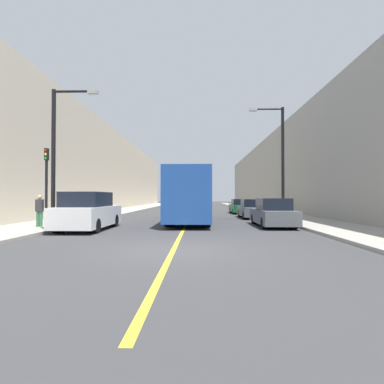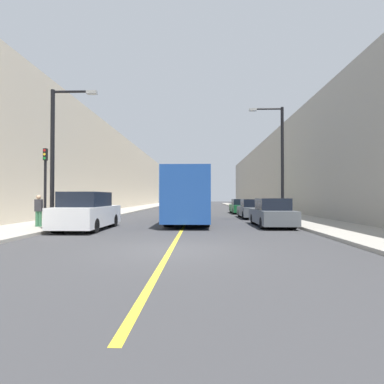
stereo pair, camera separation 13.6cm
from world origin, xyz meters
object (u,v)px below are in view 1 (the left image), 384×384
parked_suv_left (88,212)px  car_right_far (240,207)px  car_right_near (273,214)px  pedestrian (40,210)px  street_lamp_right (280,156)px  bus (190,195)px  car_right_mid (253,210)px  street_lamp_left (58,149)px  traffic_light (46,185)px

parked_suv_left → car_right_far: bearing=57.3°
car_right_near → car_right_far: (-0.01, 13.20, -0.05)m
car_right_near → pedestrian: bearing=-171.8°
parked_suv_left → street_lamp_right: 12.51m
car_right_far → bus: bearing=-114.7°
car_right_mid → street_lamp_left: street_lamp_left is taller
parked_suv_left → car_right_near: bearing=11.1°
car_right_far → street_lamp_left: (-11.04, -15.60, 3.36)m
parked_suv_left → pedestrian: 2.56m
street_lamp_right → traffic_light: street_lamp_right is taller
parked_suv_left → car_right_mid: 12.86m
street_lamp_right → traffic_light: 14.08m
parked_suv_left → car_right_mid: size_ratio=1.12×
bus → street_lamp_right: bearing=1.5°
bus → parked_suv_left: size_ratio=2.14×
car_right_mid → street_lamp_left: (-11.09, -8.89, 3.35)m
bus → pedestrian: 8.89m
street_lamp_left → car_right_mid: bearing=38.7°
parked_suv_left → car_right_far: size_ratio=1.04×
car_right_far → pedestrian: bearing=-129.3°
car_right_mid → car_right_far: (-0.05, 6.70, -0.01)m
bus → traffic_light: size_ratio=2.78×
traffic_light → pedestrian: size_ratio=2.32×
parked_suv_left → car_right_mid: (9.74, 8.39, -0.21)m
pedestrian → traffic_light: bearing=-53.1°
car_right_far → pedestrian: pedestrian is taller
street_lamp_left → street_lamp_right: street_lamp_right is taller
parked_suv_left → pedestrian: (-2.56, 0.12, 0.10)m
parked_suv_left → car_right_far: 17.94m
parked_suv_left → car_right_near: (9.69, 1.90, -0.17)m
parked_suv_left → street_lamp_left: size_ratio=0.72×
car_right_near → street_lamp_left: size_ratio=0.67×
car_right_mid → street_lamp_right: street_lamp_right is taller
parked_suv_left → bus: bearing=44.1°
street_lamp_left → car_right_far: bearing=54.7°
parked_suv_left → pedestrian: bearing=177.3°
traffic_light → pedestrian: bearing=126.9°
street_lamp_left → street_lamp_right: (12.29, 5.47, 0.35)m
street_lamp_right → car_right_mid: bearing=109.4°
street_lamp_right → pedestrian: bearing=-160.2°
bus → car_right_near: bearing=-31.7°
car_right_near → pedestrian: 12.38m
car_right_near → pedestrian: pedestrian is taller
street_lamp_right → car_right_near: bearing=-112.1°
bus → parked_suv_left: bus is taller
parked_suv_left → street_lamp_right: bearing=24.4°
parked_suv_left → car_right_mid: parked_suv_left is taller
car_right_near → parked_suv_left: bearing=-168.9°
parked_suv_left → street_lamp_right: (10.94, 4.97, 3.48)m
bus → car_right_far: 11.37m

